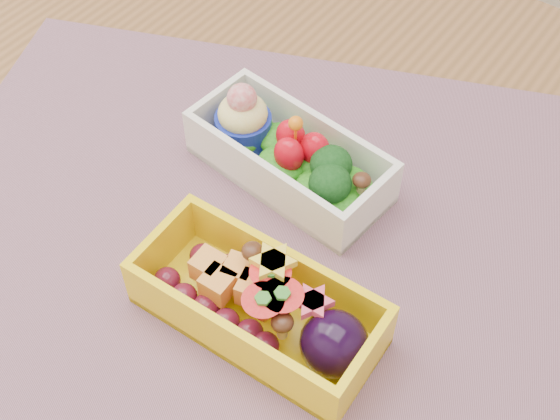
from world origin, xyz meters
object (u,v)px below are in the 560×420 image
Objects in this scene: placemat at (269,240)px; bento_white at (289,156)px; bento_yellow at (262,305)px; table at (276,282)px.

placemat is 0.07m from bento_white.
bento_yellow reaches higher than placemat.
table is 6.62× the size of bento_yellow.
table is at bearing 113.56° from placemat.
bento_white reaches higher than bento_yellow.
bento_yellow is (0.04, -0.07, 0.03)m from placemat.
bento_white is (-0.02, 0.04, 0.13)m from table.
table is at bearing -62.87° from bento_white.
bento_white is at bearing 116.15° from bento_yellow.
placemat reaches higher than table.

